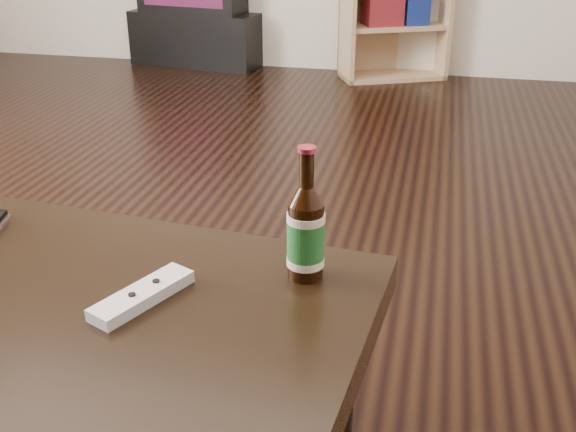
# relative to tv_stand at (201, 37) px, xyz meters

# --- Properties ---
(floor) EXTENTS (5.00, 6.00, 0.01)m
(floor) POSITION_rel_tv_stand_xyz_m (0.68, -3.01, -0.19)
(floor) COLOR black
(floor) RESTS_ON ground
(tv_stand) EXTENTS (0.96, 0.58, 0.36)m
(tv_stand) POSITION_rel_tv_stand_xyz_m (0.00, 0.00, 0.00)
(tv_stand) COLOR black
(tv_stand) RESTS_ON floor
(beer_bottle) EXTENTS (0.08, 0.08, 0.23)m
(beer_bottle) POSITION_rel_tv_stand_xyz_m (1.49, -3.62, 0.39)
(beer_bottle) COLOR black
(beer_bottle) RESTS_ON coffee_table
(remote) EXTENTS (0.12, 0.19, 0.02)m
(remote) POSITION_rel_tv_stand_xyz_m (1.25, -3.75, 0.32)
(remote) COLOR silver
(remote) RESTS_ON coffee_table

